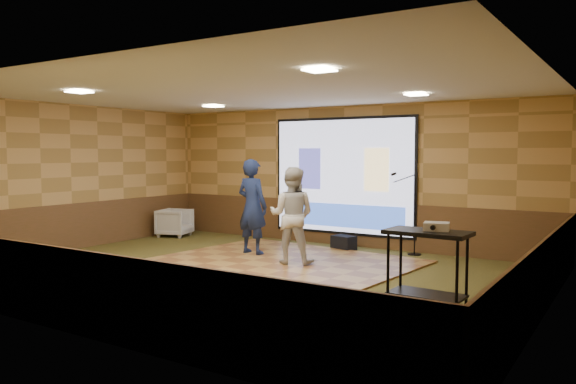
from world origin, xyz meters
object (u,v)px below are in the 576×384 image
Objects in this scene: player_right at (292,215)px; dance_floor at (286,261)px; av_table at (427,255)px; mic_stand at (412,230)px; projector_screen at (342,177)px; player_left at (252,206)px; banquet_chair at (175,223)px; duffel_bag at (344,243)px; projector at (436,226)px.

dance_floor is at bearing -53.82° from player_right.
mic_stand reaches higher than av_table.
mic_stand reaches higher than dance_floor.
projector_screen is 2.46m from player_right.
dance_floor is 4.17× the size of av_table.
projector_screen is 2.26m from player_left.
banquet_chair is (-3.98, -0.98, -1.15)m from projector_screen.
banquet_chair is at bearing -173.31° from duffel_bag.
av_table is at bearing -50.83° from duffel_bag.
projector_screen is at bearing 128.26° from av_table.
banquet_chair is (-7.34, 3.11, -0.78)m from projector.
duffel_bag is at bearing 80.61° from dance_floor.
player_right is 5.75× the size of projector.
banquet_chair is at bearing -166.12° from projector_screen.
projector is at bearing -50.59° from projector_screen.
player_left is 3.17m from mic_stand.
projector is (3.37, -1.87, 1.09)m from dance_floor.
player_left is (-0.95, 0.24, 0.94)m from dance_floor.
mic_stand is at bearing 9.62° from duffel_bag.
av_table is 4.24m from mic_stand.
mic_stand is 5.69m from banquet_chair.
player_left is at bearing 152.79° from av_table.
projector is at bearing -130.10° from banquet_chair.
duffel_bag is at bearing -59.38° from projector_screen.
av_table is 7.93m from banquet_chair.
banquet_chair is at bearing -35.72° from player_right.
projector_screen is 3.15× the size of av_table.
dance_floor is 4.00m from projector.
banquet_chair is at bearing -178.86° from mic_stand.
av_table reaches higher than banquet_chair.
mic_stand is at bearing 112.50° from av_table.
player_right is at bearing -92.14° from duffel_bag.
player_left is (-0.95, -1.98, -0.52)m from projector_screen.
projector is (4.31, -2.11, 0.15)m from player_left.
mic_stand reaches higher than duffel_bag.
mic_stand is 3.47× the size of duffel_bag.
player_right reaches higher than mic_stand.
dance_floor is 1.35m from player_left.
dance_floor is 1.77m from duffel_bag.
projector_screen is 0.75× the size of dance_floor.
projector_screen is at bearing 165.20° from mic_stand.
mic_stand is at bearing -142.68° from player_left.
player_left is at bearing -115.54° from projector_screen.
projector_screen is 11.11× the size of projector.
dance_floor is 4.17m from banquet_chair.
projector is 0.64× the size of duffel_bag.
player_left reaches higher than mic_stand.
av_table reaches higher than dance_floor.
av_table is 3.53× the size of projector.
player_right is at bearing -130.37° from mic_stand.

